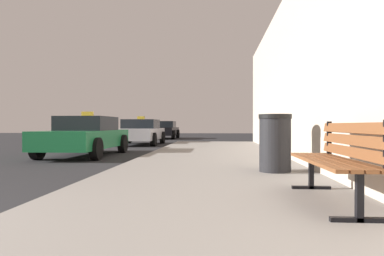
{
  "coord_description": "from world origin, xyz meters",
  "views": [
    {
      "loc": [
        4.07,
        -2.13,
        0.99
      ],
      "look_at": [
        3.63,
        3.92,
        0.94
      ],
      "focal_mm": 33.08,
      "sensor_mm": 36.0,
      "label": 1
    }
  ],
  "objects_px": {
    "bench": "(339,155)",
    "car_silver": "(140,132)",
    "trash_bin": "(275,143)",
    "car_green": "(86,136)",
    "car_black": "(164,130)"
  },
  "relations": [
    {
      "from": "trash_bin",
      "to": "car_green",
      "type": "xyz_separation_m",
      "value": [
        -5.3,
        4.68,
        -0.03
      ]
    },
    {
      "from": "trash_bin",
      "to": "car_silver",
      "type": "xyz_separation_m",
      "value": [
        -4.92,
        11.06,
        -0.03
      ]
    },
    {
      "from": "trash_bin",
      "to": "car_green",
      "type": "distance_m",
      "value": 7.07
    },
    {
      "from": "bench",
      "to": "car_green",
      "type": "distance_m",
      "value": 9.11
    },
    {
      "from": "bench",
      "to": "trash_bin",
      "type": "xyz_separation_m",
      "value": [
        -0.29,
        2.51,
        0.01
      ]
    },
    {
      "from": "trash_bin",
      "to": "car_black",
      "type": "xyz_separation_m",
      "value": [
        -4.96,
        18.96,
        -0.03
      ]
    },
    {
      "from": "bench",
      "to": "trash_bin",
      "type": "bearing_deg",
      "value": 96.58
    },
    {
      "from": "bench",
      "to": "trash_bin",
      "type": "relative_size",
      "value": 1.77
    },
    {
      "from": "car_black",
      "to": "trash_bin",
      "type": "bearing_deg",
      "value": 104.66
    },
    {
      "from": "bench",
      "to": "car_silver",
      "type": "height_order",
      "value": "car_silver"
    },
    {
      "from": "car_green",
      "to": "car_black",
      "type": "height_order",
      "value": "car_green"
    },
    {
      "from": "bench",
      "to": "car_silver",
      "type": "xyz_separation_m",
      "value": [
        -5.21,
        13.57,
        -0.02
      ]
    },
    {
      "from": "car_green",
      "to": "car_black",
      "type": "distance_m",
      "value": 14.28
    },
    {
      "from": "car_silver",
      "to": "bench",
      "type": "bearing_deg",
      "value": 111.02
    },
    {
      "from": "car_green",
      "to": "car_silver",
      "type": "bearing_deg",
      "value": -93.39
    }
  ]
}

